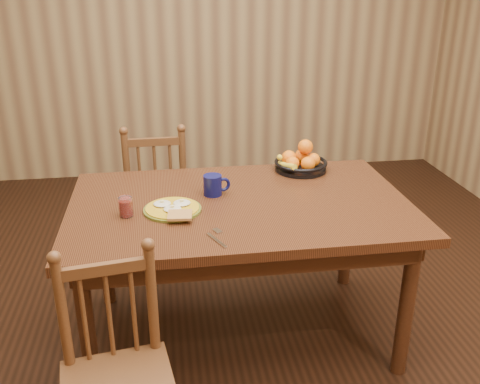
{
  "coord_description": "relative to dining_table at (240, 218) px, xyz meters",
  "views": [
    {
      "loc": [
        -0.34,
        -2.29,
        1.76
      ],
      "look_at": [
        0.0,
        0.0,
        0.8
      ],
      "focal_mm": 40.0,
      "sensor_mm": 36.0,
      "label": 1
    }
  ],
  "objects": [
    {
      "name": "room",
      "position": [
        0.0,
        0.0,
        0.68
      ],
      "size": [
        4.52,
        5.02,
        2.72
      ],
      "color": "black",
      "rests_on": "ground"
    },
    {
      "name": "dining_table",
      "position": [
        0.0,
        0.0,
        0.0
      ],
      "size": [
        1.6,
        1.0,
        0.75
      ],
      "color": "black",
      "rests_on": "ground"
    },
    {
      "name": "chair_far",
      "position": [
        -0.4,
        0.91,
        -0.23
      ],
      "size": [
        0.42,
        0.4,
        0.9
      ],
      "rotation": [
        0.0,
        0.0,
        3.16
      ],
      "color": "#502E18",
      "rests_on": "ground"
    },
    {
      "name": "chair_near",
      "position": [
        -0.56,
        -0.73,
        -0.25
      ],
      "size": [
        0.44,
        0.43,
        0.86
      ],
      "rotation": [
        0.0,
        0.0,
        0.15
      ],
      "color": "#502E18",
      "rests_on": "ground"
    },
    {
      "name": "breakfast_plate",
      "position": [
        -0.32,
        -0.06,
        0.1
      ],
      "size": [
        0.26,
        0.29,
        0.04
      ],
      "color": "#59601E",
      "rests_on": "dining_table"
    },
    {
      "name": "fork",
      "position": [
        -0.15,
        -0.35,
        0.09
      ],
      "size": [
        0.07,
        0.18,
        0.0
      ],
      "rotation": [
        0.0,
        0.0,
        0.42
      ],
      "color": "silver",
      "rests_on": "dining_table"
    },
    {
      "name": "spoon",
      "position": [
        -0.23,
        -0.01,
        0.09
      ],
      "size": [
        0.04,
        0.16,
        0.01
      ],
      "rotation": [
        0.0,
        0.0,
        0.15
      ],
      "color": "silver",
      "rests_on": "dining_table"
    },
    {
      "name": "coffee_mug",
      "position": [
        -0.11,
        0.11,
        0.14
      ],
      "size": [
        0.13,
        0.09,
        0.1
      ],
      "color": "#0B0D3F",
      "rests_on": "dining_table"
    },
    {
      "name": "juice_glass",
      "position": [
        -0.52,
        -0.08,
        0.13
      ],
      "size": [
        0.06,
        0.06,
        0.09
      ],
      "color": "silver",
      "rests_on": "dining_table"
    },
    {
      "name": "fruit_bowl",
      "position": [
        0.39,
        0.38,
        0.13
      ],
      "size": [
        0.29,
        0.29,
        0.17
      ],
      "color": "black",
      "rests_on": "dining_table"
    }
  ]
}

